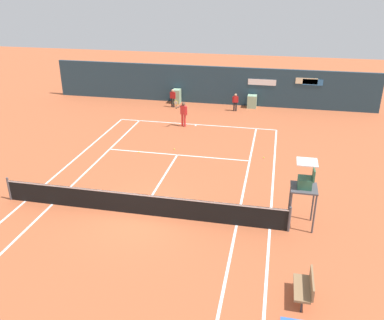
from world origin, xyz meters
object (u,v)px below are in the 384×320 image
tennis_ball_near_service_line (174,149)px  tennis_ball_mid_court (139,152)px  player_bench (306,286)px  ball_kid_centre_post (173,97)px  tennis_ball_by_sideline (264,158)px  ball_kid_left_post (235,101)px  umpire_chair (305,185)px  player_on_baseline (183,112)px

tennis_ball_near_service_line → tennis_ball_mid_court: (-1.84, -0.87, 0.00)m
player_bench → ball_kid_centre_post: 21.02m
player_bench → tennis_ball_by_sideline: 10.77m
ball_kid_left_post → ball_kid_centre_post: size_ratio=0.95×
player_bench → tennis_ball_near_service_line: (-6.81, 10.79, -0.47)m
ball_kid_left_post → tennis_ball_near_service_line: size_ratio=19.24×
ball_kid_centre_post → tennis_ball_near_service_line: 8.53m
ball_kid_left_post → tennis_ball_near_service_line: ball_kid_left_post is taller
ball_kid_centre_post → tennis_ball_by_sideline: bearing=140.8°
umpire_chair → ball_kid_centre_post: (-8.99, 14.79, -1.00)m
player_on_baseline → tennis_ball_by_sideline: bearing=157.8°
player_bench → ball_kid_centre_post: (-8.99, 19.00, 0.29)m
ball_kid_left_post → tennis_ball_by_sideline: ball_kid_left_post is taller
player_on_baseline → tennis_ball_by_sideline: (5.48, -4.21, -0.95)m
player_on_baseline → ball_kid_centre_post: size_ratio=1.36×
player_on_baseline → ball_kid_centre_post: bearing=-51.6°
tennis_ball_mid_court → player_on_baseline: bearing=73.6°
player_on_baseline → tennis_ball_mid_court: 5.19m
ball_kid_left_post → player_bench: bearing=92.1°
ball_kid_centre_post → tennis_ball_by_sideline: ball_kid_centre_post is taller
tennis_ball_by_sideline → umpire_chair: bearing=-74.9°
umpire_chair → tennis_ball_by_sideline: bearing=15.1°
tennis_ball_near_service_line → ball_kid_left_post: bearing=72.8°
player_bench → ball_kid_left_post: (-4.26, 19.00, 0.25)m
ball_kid_left_post → tennis_ball_mid_court: size_ratio=19.24×
ball_kid_centre_post → tennis_ball_by_sideline: (7.26, -8.38, -0.76)m
tennis_ball_near_service_line → tennis_ball_by_sideline: 5.07m
player_on_baseline → umpire_chair: bearing=139.5°
tennis_ball_by_sideline → tennis_ball_near_service_line: bearing=178.0°
player_on_baseline → tennis_ball_near_service_line: player_on_baseline is taller
umpire_chair → player_on_baseline: (-7.21, 10.62, -0.81)m
umpire_chair → ball_kid_centre_post: 17.34m
tennis_ball_by_sideline → player_on_baseline: bearing=142.5°
player_bench → tennis_ball_mid_court: size_ratio=17.95×
umpire_chair → tennis_ball_by_sideline: 6.87m
ball_kid_left_post → tennis_ball_mid_court: bearing=53.7°
ball_kid_centre_post → player_on_baseline: bearing=123.0°
umpire_chair → tennis_ball_by_sideline: size_ratio=40.67×
umpire_chair → ball_kid_left_post: size_ratio=2.11×
player_bench → tennis_ball_by_sideline: (-1.74, 10.62, -0.47)m
tennis_ball_by_sideline → tennis_ball_mid_court: same height
ball_kid_left_post → ball_kid_centre_post: 4.73m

